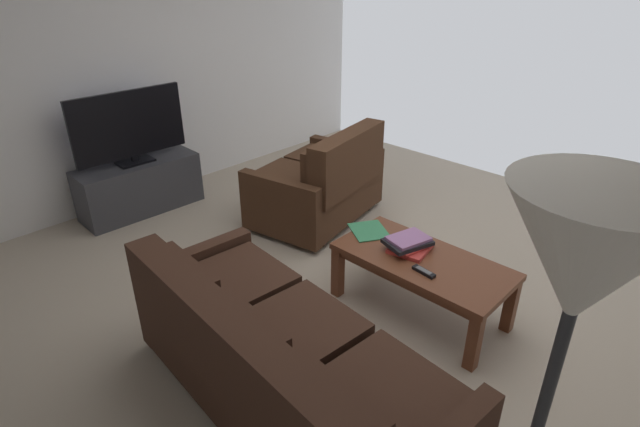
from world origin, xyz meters
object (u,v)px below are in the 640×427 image
object	(u,v)px
coffee_table	(422,267)
sofa_main	(277,362)
tv_stand	(140,187)
book_stack	(409,244)
flat_tv	(129,126)
loveseat_near	(321,183)
floor_lamp	(571,311)
tv_remote	(424,272)
loose_magazine	(369,231)

from	to	relation	value
coffee_table	sofa_main	bearing A→B (deg)	87.91
tv_stand	book_stack	distance (m)	2.75
flat_tv	sofa_main	bearing A→B (deg)	165.36
loveseat_near	tv_stand	size ratio (longest dim) A/B	1.16
coffee_table	floor_lamp	size ratio (longest dim) A/B	0.63
coffee_table	tv_remote	world-z (taller)	tv_remote
tv_stand	book_stack	bearing A→B (deg)	-168.49
tv_stand	flat_tv	size ratio (longest dim) A/B	1.08
coffee_table	loose_magazine	world-z (taller)	loose_magazine
sofa_main	flat_tv	xyz separation A→B (m)	(2.78, -0.73, 0.49)
flat_tv	book_stack	world-z (taller)	flat_tv
coffee_table	floor_lamp	distance (m)	2.35
coffee_table	floor_lamp	world-z (taller)	floor_lamp
tv_stand	book_stack	xyz separation A→B (m)	(-2.69, -0.55, 0.23)
flat_tv	loose_magazine	world-z (taller)	flat_tv
sofa_main	coffee_table	size ratio (longest dim) A/B	1.74
tv_stand	coffee_table	bearing A→B (deg)	-169.54
floor_lamp	book_stack	size ratio (longest dim) A/B	5.30
flat_tv	coffee_table	bearing A→B (deg)	-169.51
tv_remote	loose_magazine	distance (m)	0.61
flat_tv	loveseat_near	bearing A→B (deg)	-142.99
tv_stand	tv_remote	size ratio (longest dim) A/B	6.89
loose_magazine	flat_tv	bearing A→B (deg)	-44.95
loveseat_near	flat_tv	bearing A→B (deg)	37.01
coffee_table	book_stack	size ratio (longest dim) A/B	3.33
flat_tv	floor_lamp	bearing A→B (deg)	165.43
tv_stand	loose_magazine	xyz separation A→B (m)	(-2.34, -0.56, 0.19)
coffee_table	flat_tv	distance (m)	2.91
loveseat_near	loose_magazine	size ratio (longest dim) A/B	4.66
sofa_main	tv_remote	size ratio (longest dim) A/B	12.23
book_stack	tv_remote	distance (m)	0.29
book_stack	loose_magazine	xyz separation A→B (m)	(0.35, -0.01, -0.04)
sofa_main	loveseat_near	distance (m)	2.25
floor_lamp	tv_remote	world-z (taller)	floor_lamp
book_stack	coffee_table	bearing A→B (deg)	168.65
tv_stand	flat_tv	world-z (taller)	flat_tv
sofa_main	tv_remote	xyz separation A→B (m)	(-0.14, -1.10, 0.09)
floor_lamp	loveseat_near	bearing A→B (deg)	-38.23
floor_lamp	coffee_table	bearing A→B (deg)	-51.64
coffee_table	loose_magazine	xyz separation A→B (m)	(0.49, -0.04, 0.07)
floor_lamp	loose_magazine	distance (m)	2.64
sofa_main	tv_stand	size ratio (longest dim) A/B	1.77
loveseat_near	tv_remote	xyz separation A→B (m)	(-1.53, 0.67, 0.07)
loveseat_near	loose_magazine	xyz separation A→B (m)	(-0.94, 0.49, 0.06)
floor_lamp	flat_tv	size ratio (longest dim) A/B	1.76
tv_stand	tv_remote	world-z (taller)	tv_stand
sofa_main	flat_tv	bearing A→B (deg)	-14.64
loose_magazine	book_stack	bearing A→B (deg)	119.27
flat_tv	loose_magazine	distance (m)	2.44
loose_magazine	sofa_main	bearing A→B (deg)	50.39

